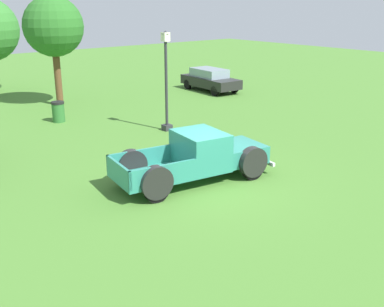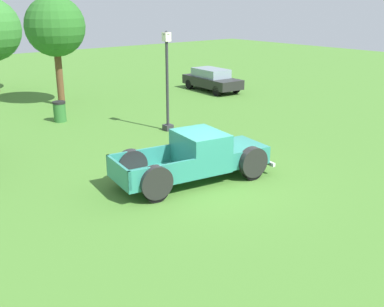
% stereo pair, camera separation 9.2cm
% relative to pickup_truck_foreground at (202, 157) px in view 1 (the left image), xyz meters
% --- Properties ---
extents(ground_plane, '(80.00, 80.00, 0.00)m').
position_rel_pickup_truck_foreground_xyz_m(ground_plane, '(-0.08, -0.30, -0.73)').
color(ground_plane, '#477A2D').
extents(pickup_truck_foreground, '(5.24, 2.63, 1.53)m').
position_rel_pickup_truck_foreground_xyz_m(pickup_truck_foreground, '(0.00, 0.00, 0.00)').
color(pickup_truck_foreground, '#2D8475').
rests_on(pickup_truck_foreground, ground_plane).
extents(sedan_distant_a, '(1.95, 4.19, 1.36)m').
position_rel_pickup_truck_foreground_xyz_m(sedan_distant_a, '(10.20, 10.94, -0.02)').
color(sedan_distant_a, black).
rests_on(sedan_distant_a, ground_plane).
extents(lamp_post_near, '(0.36, 0.36, 4.19)m').
position_rel_pickup_truck_foreground_xyz_m(lamp_post_near, '(2.62, 5.30, 1.47)').
color(lamp_post_near, '#2D2D33').
rests_on(lamp_post_near, ground_plane).
extents(trash_can, '(0.59, 0.59, 0.95)m').
position_rel_pickup_truck_foreground_xyz_m(trash_can, '(-0.34, 9.69, -0.25)').
color(trash_can, '#2D6B2D').
rests_on(trash_can, ground_plane).
extents(oak_tree_east, '(3.06, 3.06, 5.63)m').
position_rel_pickup_truck_foreground_xyz_m(oak_tree_east, '(1.26, 13.02, 3.33)').
color(oak_tree_east, brown).
rests_on(oak_tree_east, ground_plane).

